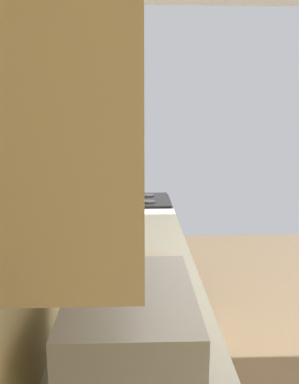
# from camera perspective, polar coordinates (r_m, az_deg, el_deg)

# --- Properties ---
(wall_back) EXTENTS (4.48, 0.12, 2.73)m
(wall_back) POSITION_cam_1_polar(r_m,az_deg,el_deg) (2.01, -12.30, 0.02)
(wall_back) COLOR #E5C987
(wall_back) RESTS_ON ground_plane
(upper_cabinets) EXTENTS (1.98, 0.31, 0.68)m
(upper_cabinets) POSITION_cam_1_polar(r_m,az_deg,el_deg) (1.54, -7.57, 13.67)
(upper_cabinets) COLOR beige
(oven_range) EXTENTS (0.58, 0.63, 1.11)m
(oven_range) POSITION_cam_1_polar(r_m,az_deg,el_deg) (3.82, -1.78, -7.84)
(oven_range) COLOR black
(oven_range) RESTS_ON ground_plane
(microwave) EXTENTS (0.52, 0.36, 0.33)m
(microwave) POSITION_cam_1_polar(r_m,az_deg,el_deg) (1.25, -2.54, -20.51)
(microwave) COLOR #B7BABF
(microwave) RESTS_ON counter_run
(bowl) EXTENTS (0.16, 0.16, 0.04)m
(bowl) POSITION_cam_1_polar(r_m,az_deg,el_deg) (2.24, 0.78, -9.39)
(bowl) COLOR silver
(bowl) RESTS_ON counter_run
(kettle) EXTENTS (0.17, 0.12, 0.16)m
(kettle) POSITION_cam_1_polar(r_m,az_deg,el_deg) (1.87, 1.37, -12.35)
(kettle) COLOR #B7BABF
(kettle) RESTS_ON counter_run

